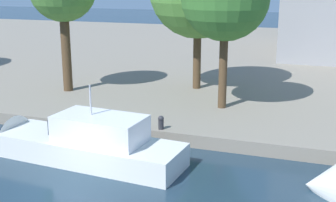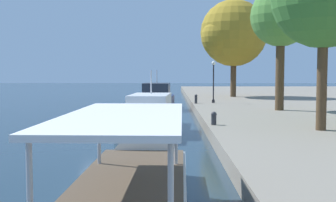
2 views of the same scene
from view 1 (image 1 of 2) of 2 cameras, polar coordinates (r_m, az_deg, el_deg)
The scene contains 4 objects.
ground_plane at distance 18.96m, azimuth -12.67°, elevation -10.80°, with size 220.00×220.00×0.00m, color #1E3342.
dock_promenade at distance 49.38m, azimuth 8.18°, elevation 5.83°, with size 120.00×55.00×0.69m, color gray.
motor_yacht_1 at distance 21.58m, azimuth -11.43°, elevation -5.63°, with size 10.26×3.41×4.61m.
mooring_bollard_2 at distance 23.18m, azimuth -0.90°, elevation -2.70°, with size 0.31×0.31×0.73m.
Camera 1 is at (9.35, -14.34, 8.16)m, focal length 47.79 mm.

